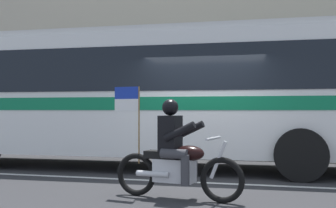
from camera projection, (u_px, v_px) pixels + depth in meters
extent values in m
plane|color=#2B2B2D|center=(204.00, 178.00, 8.94)|extent=(60.00, 60.00, 0.00)
cube|color=gray|center=(233.00, 151.00, 13.87)|extent=(28.00, 3.80, 0.15)
cube|color=silver|center=(198.00, 182.00, 8.36)|extent=(26.60, 0.14, 0.01)
cube|color=#B2A893|center=(239.00, 3.00, 16.16)|extent=(28.00, 0.80, 10.71)
cube|color=#4C606B|center=(238.00, 45.00, 15.71)|extent=(25.76, 0.10, 1.40)
cube|color=white|center=(150.00, 96.00, 10.52)|extent=(12.59, 2.97, 2.70)
cube|color=black|center=(150.00, 73.00, 10.53)|extent=(11.59, 2.97, 0.96)
cube|color=#0F7247|center=(150.00, 104.00, 10.52)|extent=(12.34, 2.99, 0.28)
cube|color=silver|center=(150.00, 38.00, 10.54)|extent=(12.34, 2.83, 0.16)
cylinder|color=black|center=(301.00, 155.00, 8.48)|extent=(1.04, 0.30, 1.04)
torus|color=black|center=(222.00, 180.00, 6.52)|extent=(0.70, 0.19, 0.69)
torus|color=black|center=(136.00, 174.00, 7.10)|extent=(0.70, 0.19, 0.69)
cube|color=silver|center=(174.00, 170.00, 6.83)|extent=(0.67, 0.37, 0.36)
ellipsoid|color=black|center=(189.00, 153.00, 6.73)|extent=(0.52, 0.35, 0.24)
cube|color=black|center=(163.00, 155.00, 6.91)|extent=(0.59, 0.34, 0.12)
cylinder|color=silver|center=(218.00, 160.00, 6.55)|extent=(0.28, 0.10, 0.58)
cylinder|color=silver|center=(213.00, 138.00, 6.58)|extent=(0.14, 0.64, 0.04)
cylinder|color=silver|center=(153.00, 174.00, 6.80)|extent=(0.56, 0.17, 0.09)
cube|color=black|center=(170.00, 133.00, 6.87)|extent=(0.33, 0.40, 0.56)
sphere|color=black|center=(170.00, 107.00, 6.87)|extent=(0.26, 0.26, 0.26)
cylinder|color=#38383D|center=(183.00, 152.00, 6.97)|extent=(0.44, 0.21, 0.15)
cylinder|color=#38383D|center=(193.00, 167.00, 6.90)|extent=(0.13, 0.13, 0.46)
cylinder|color=#38383D|center=(174.00, 154.00, 6.64)|extent=(0.44, 0.21, 0.15)
cylinder|color=#38383D|center=(185.00, 170.00, 6.57)|extent=(0.13, 0.13, 0.46)
cylinder|color=black|center=(189.00, 131.00, 6.95)|extent=(0.53, 0.19, 0.32)
cylinder|color=black|center=(180.00, 132.00, 6.59)|extent=(0.53, 0.19, 0.32)
cylinder|color=olive|center=(139.00, 125.00, 7.09)|extent=(0.02, 0.02, 1.25)
cube|color=#1933A5|center=(127.00, 93.00, 7.19)|extent=(0.44, 0.09, 0.20)
cube|color=white|center=(127.00, 105.00, 7.19)|extent=(0.44, 0.09, 0.20)
cylinder|color=#4C8C3F|center=(183.00, 142.00, 12.94)|extent=(0.22, 0.22, 0.58)
sphere|color=#4C8C3F|center=(183.00, 130.00, 12.95)|extent=(0.20, 0.20, 0.20)
cylinder|color=#4C8C3F|center=(182.00, 141.00, 12.81)|extent=(0.09, 0.10, 0.09)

